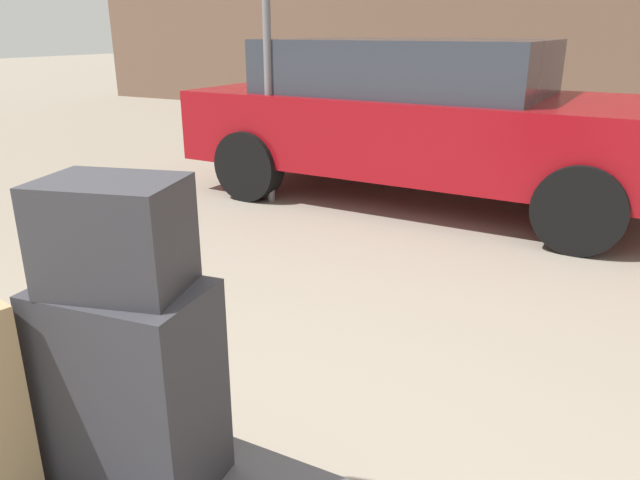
# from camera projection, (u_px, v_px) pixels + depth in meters

# --- Properties ---
(suitcase_charcoal_stacked_top) EXTENTS (0.45, 0.32, 0.57)m
(suitcase_charcoal_stacked_top) POSITION_uv_depth(u_px,v_px,m) (133.00, 388.00, 1.55)
(suitcase_charcoal_stacked_top) COLOR #2D2D33
(suitcase_charcoal_stacked_top) RESTS_ON luggage_cart
(duffel_bag_charcoal_topmost_pile) EXTENTS (0.38, 0.31, 0.27)m
(duffel_bag_charcoal_topmost_pile) POSITION_uv_depth(u_px,v_px,m) (114.00, 235.00, 1.41)
(duffel_bag_charcoal_topmost_pile) COLOR #2D2D33
(duffel_bag_charcoal_topmost_pile) RESTS_ON suitcase_charcoal_stacked_top
(parked_car) EXTENTS (4.36, 2.03, 1.42)m
(parked_car) POSITION_uv_depth(u_px,v_px,m) (425.00, 116.00, 5.41)
(parked_car) COLOR maroon
(parked_car) RESTS_ON ground_plane
(no_parking_sign) EXTENTS (0.50, 0.08, 2.37)m
(no_parking_sign) POSITION_uv_depth(u_px,v_px,m) (267.00, 34.00, 5.06)
(no_parking_sign) COLOR slate
(no_parking_sign) RESTS_ON ground_plane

